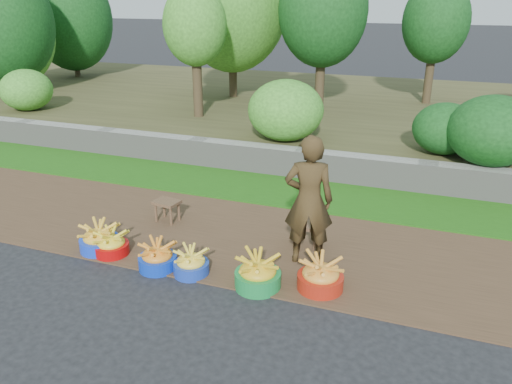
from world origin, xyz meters
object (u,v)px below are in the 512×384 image
(basin_b, at_px, (111,244))
(stool_right, at_px, (307,228))
(basin_c, at_px, (157,257))
(basin_f, at_px, (321,276))
(basin_d, at_px, (191,263))
(basin_a, at_px, (99,239))
(vendor_woman, at_px, (309,201))
(basin_e, at_px, (258,273))
(stool_left, at_px, (167,205))

(basin_b, relative_size, stool_right, 1.25)
(basin_c, distance_m, basin_f, 2.08)
(basin_b, bearing_deg, basin_d, -3.42)
(stool_right, bearing_deg, basin_a, -157.35)
(basin_a, xyz_separation_m, vendor_woman, (2.73, 0.69, 0.69))
(basin_f, height_order, stool_right, basin_f)
(basin_b, xyz_separation_m, basin_d, (1.23, -0.07, -0.00))
(basin_a, height_order, vendor_woman, vendor_woman)
(basin_b, relative_size, basin_e, 0.83)
(basin_e, relative_size, vendor_woman, 0.33)
(basin_c, height_order, vendor_woman, vendor_woman)
(basin_f, bearing_deg, basin_b, -177.34)
(basin_c, height_order, basin_d, basin_c)
(basin_d, height_order, vendor_woman, vendor_woman)
(basin_d, bearing_deg, basin_b, 176.58)
(basin_a, height_order, basin_d, basin_a)
(basin_c, bearing_deg, stool_left, 114.45)
(basin_a, bearing_deg, basin_d, -4.47)
(basin_a, bearing_deg, basin_b, -10.37)
(basin_b, distance_m, basin_c, 0.78)
(basin_b, bearing_deg, vendor_woman, 16.11)
(basin_a, bearing_deg, basin_c, -8.14)
(basin_f, bearing_deg, stool_right, 113.59)
(stool_right, relative_size, vendor_woman, 0.22)
(basin_f, distance_m, stool_left, 2.85)
(basin_d, relative_size, stool_right, 1.21)
(basin_d, height_order, basin_e, basin_e)
(basin_b, distance_m, vendor_woman, 2.71)
(basin_a, bearing_deg, basin_e, -2.64)
(basin_c, xyz_separation_m, stool_right, (1.63, 1.23, 0.12))
(stool_left, bearing_deg, stool_right, -1.30)
(basin_c, relative_size, stool_right, 1.31)
(stool_left, bearing_deg, basin_a, -109.44)
(basin_b, bearing_deg, basin_e, -1.84)
(basin_f, distance_m, vendor_woman, 0.97)
(basin_c, relative_size, basin_d, 1.08)
(basin_e, height_order, basin_f, basin_e)
(basin_e, bearing_deg, stool_left, 147.13)
(stool_left, relative_size, stool_right, 1.12)
(basin_f, xyz_separation_m, stool_right, (-0.44, 1.00, 0.10))
(basin_b, xyz_separation_m, stool_left, (0.19, 1.18, 0.13))
(basin_a, bearing_deg, stool_left, 70.56)
(basin_a, distance_m, basin_f, 3.06)
(basin_a, relative_size, basin_e, 0.96)
(basin_f, bearing_deg, basin_c, -173.56)
(stool_right, bearing_deg, basin_f, -66.41)
(basin_c, height_order, basin_e, basin_e)
(basin_c, relative_size, basin_f, 0.89)
(basin_b, bearing_deg, basin_a, 169.63)
(stool_left, bearing_deg, basin_c, -65.55)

